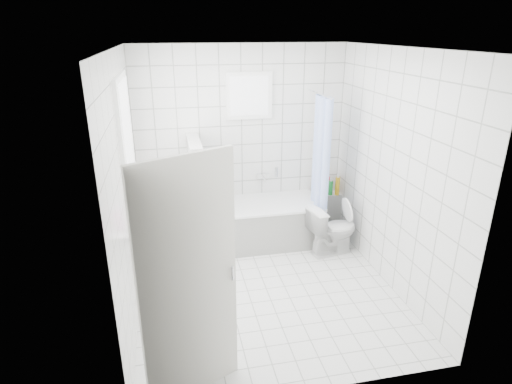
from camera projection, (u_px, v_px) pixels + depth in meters
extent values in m
plane|color=white|center=(266.00, 289.00, 4.85)|extent=(3.00, 3.00, 0.00)
plane|color=white|center=(269.00, 48.00, 3.92)|extent=(3.00, 3.00, 0.00)
cube|color=white|center=(242.00, 145.00, 5.76)|extent=(2.80, 0.02, 2.60)
cube|color=white|center=(316.00, 250.00, 3.02)|extent=(2.80, 0.02, 2.60)
cube|color=white|center=(126.00, 191.00, 4.12)|extent=(0.02, 3.00, 2.60)
cube|color=white|center=(392.00, 172.00, 4.66)|extent=(0.02, 3.00, 2.60)
cube|color=white|center=(130.00, 152.00, 4.30)|extent=(0.01, 0.90, 1.40)
cube|color=white|center=(250.00, 96.00, 5.50)|extent=(0.50, 0.01, 0.50)
cube|color=white|center=(141.00, 219.00, 4.57)|extent=(0.18, 1.02, 0.08)
cube|color=silver|center=(190.00, 286.00, 3.13)|extent=(0.74, 0.39, 2.00)
cube|color=white|center=(261.00, 224.00, 5.82)|extent=(1.56, 0.75, 0.55)
cube|color=white|center=(261.00, 204.00, 5.72)|extent=(1.58, 0.77, 0.03)
cube|color=white|center=(197.00, 198.00, 5.44)|extent=(0.15, 0.85, 1.50)
cube|color=white|center=(330.00, 210.00, 6.26)|extent=(0.40, 0.24, 0.55)
imported|color=white|center=(333.00, 230.00, 5.53)|extent=(0.70, 0.48, 0.66)
cylinder|color=silver|center=(319.00, 94.00, 5.32)|extent=(0.02, 0.80, 0.02)
cube|color=silver|center=(263.00, 176.00, 5.94)|extent=(0.18, 0.06, 0.06)
imported|color=#D0519D|center=(139.00, 216.00, 4.22)|extent=(0.15, 0.15, 0.27)
imported|color=#BBBDC2|center=(141.00, 199.00, 4.59)|extent=(0.14, 0.14, 0.29)
imported|color=pink|center=(142.00, 198.00, 4.77)|extent=(0.12, 0.12, 0.19)
imported|color=white|center=(141.00, 208.00, 4.52)|extent=(0.18, 0.18, 0.18)
imported|color=#35B2EE|center=(140.00, 215.00, 4.32)|extent=(0.12, 0.12, 0.20)
cylinder|color=gold|center=(337.00, 186.00, 6.03)|extent=(0.06, 0.06, 0.26)
cylinder|color=#16852E|center=(331.00, 188.00, 6.05)|extent=(0.06, 0.06, 0.20)
cylinder|color=red|center=(327.00, 184.00, 6.14)|extent=(0.06, 0.06, 0.23)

